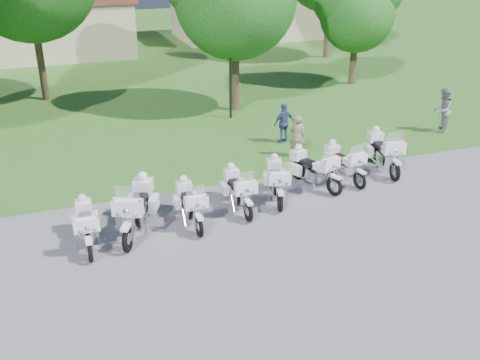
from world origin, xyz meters
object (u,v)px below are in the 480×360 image
object	(u,v)px
motorcycle_5	(313,168)
motorcycle_4	(276,180)
lamp_post	(230,51)
bystander_a	(297,136)
motorcycle_1	(137,207)
motorcycle_7	(383,151)
bystander_c	(284,123)
motorcycle_2	(190,203)
motorcycle_3	(238,189)
bystander_b	(443,110)
motorcycle_6	(343,162)
motorcycle_0	(86,224)

from	to	relation	value
motorcycle_5	motorcycle_4	bearing A→B (deg)	-2.98
motorcycle_5	lamp_post	size ratio (longest dim) A/B	0.55
motorcycle_4	bystander_a	bearing A→B (deg)	-109.03
motorcycle_1	motorcycle_7	distance (m)	9.10
bystander_c	motorcycle_1	bearing A→B (deg)	24.91
motorcycle_2	motorcycle_7	world-z (taller)	motorcycle_7
motorcycle_3	bystander_b	size ratio (longest dim) A/B	1.17
motorcycle_6	motorcycle_1	bearing A→B (deg)	2.36
motorcycle_1	motorcycle_2	world-z (taller)	motorcycle_1
motorcycle_6	bystander_b	world-z (taller)	bystander_b
motorcycle_4	bystander_b	xyz separation A→B (m)	(9.10, 3.49, 0.32)
bystander_a	motorcycle_6	bearing A→B (deg)	129.77
bystander_a	bystander_b	distance (m)	6.99
motorcycle_7	lamp_post	size ratio (longest dim) A/B	0.61
motorcycle_3	bystander_c	world-z (taller)	bystander_c
motorcycle_2	bystander_c	size ratio (longest dim) A/B	1.34
motorcycle_5	lamp_post	distance (m)	8.23
motorcycle_6	bystander_b	distance (m)	7.00
motorcycle_3	bystander_b	xyz separation A→B (m)	(10.47, 3.72, 0.33)
motorcycle_0	bystander_a	size ratio (longest dim) A/B	1.35
motorcycle_2	motorcycle_3	bearing A→B (deg)	-167.14
motorcycle_6	bystander_c	xyz separation A→B (m)	(-0.47, 3.95, 0.19)
motorcycle_4	bystander_a	xyz separation A→B (m)	(2.12, 3.01, 0.17)
motorcycle_5	motorcycle_7	size ratio (longest dim) A/B	0.90
motorcycle_4	motorcycle_0	bearing A→B (deg)	24.61
motorcycle_3	lamp_post	distance (m)	9.26
motorcycle_5	bystander_b	distance (m)	8.19
motorcycle_3	motorcycle_6	world-z (taller)	motorcycle_3
bystander_b	bystander_c	size ratio (longest dim) A/B	1.17
motorcycle_7	bystander_a	xyz separation A→B (m)	(-2.36, 2.16, 0.10)
motorcycle_4	bystander_c	xyz separation A→B (m)	(2.26, 4.54, 0.18)
motorcycle_3	motorcycle_4	xyz separation A→B (m)	(1.37, 0.23, 0.01)
motorcycle_1	bystander_c	xyz separation A→B (m)	(6.77, 5.15, 0.07)
motorcycle_3	lamp_post	xyz separation A→B (m)	(2.65, 8.53, 2.45)
motorcycle_1	bystander_a	world-z (taller)	motorcycle_1
motorcycle_4	motorcycle_6	distance (m)	2.79
lamp_post	motorcycle_7	bearing A→B (deg)	-66.80
motorcycle_5	bystander_b	size ratio (longest dim) A/B	1.17
motorcycle_4	bystander_b	size ratio (longest dim) A/B	1.15
motorcycle_3	bystander_b	world-z (taller)	bystander_b
motorcycle_6	bystander_a	distance (m)	2.50
motorcycle_4	motorcycle_5	world-z (taller)	motorcycle_5
motorcycle_0	motorcycle_7	distance (m)	10.54
motorcycle_2	motorcycle_5	world-z (taller)	motorcycle_5
motorcycle_1	motorcycle_5	distance (m)	6.10
motorcycle_0	motorcycle_4	world-z (taller)	motorcycle_4
bystander_c	motorcycle_3	bearing A→B (deg)	40.35
bystander_b	bystander_a	bearing A→B (deg)	-39.68
motorcycle_0	bystander_c	world-z (taller)	bystander_c
motorcycle_4	motorcycle_2	bearing A→B (deg)	27.76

